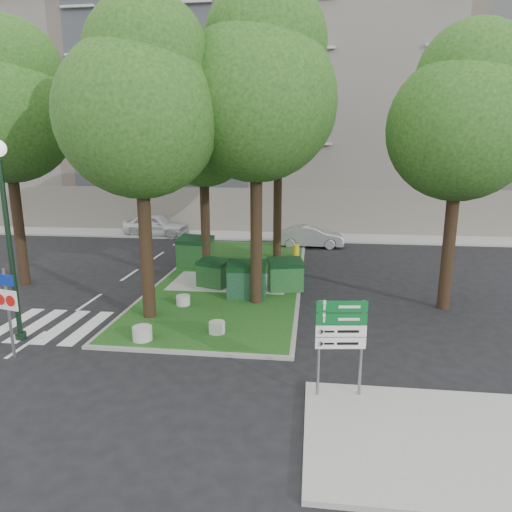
% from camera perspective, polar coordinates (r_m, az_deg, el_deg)
% --- Properties ---
extents(ground, '(120.00, 120.00, 0.00)m').
position_cam_1_polar(ground, '(13.89, -10.73, -11.72)').
color(ground, black).
rests_on(ground, ground).
extents(median_island, '(6.00, 16.00, 0.12)m').
position_cam_1_polar(median_island, '(21.07, -2.85, -2.68)').
color(median_island, '#154012').
rests_on(median_island, ground).
extents(median_kerb, '(6.30, 16.30, 0.10)m').
position_cam_1_polar(median_kerb, '(21.08, -2.85, -2.70)').
color(median_kerb, gray).
rests_on(median_kerb, ground).
extents(sidewalk_corner, '(5.00, 4.00, 0.12)m').
position_cam_1_polar(sidewalk_corner, '(10.51, 20.77, -20.79)').
color(sidewalk_corner, '#999993').
rests_on(sidewalk_corner, ground).
extents(building_sidewalk, '(42.00, 3.00, 0.12)m').
position_cam_1_polar(building_sidewalk, '(31.27, -0.44, 2.54)').
color(building_sidewalk, '#999993').
rests_on(building_sidewalk, ground).
extents(zebra_crossing, '(5.00, 3.00, 0.01)m').
position_cam_1_polar(zebra_crossing, '(16.60, -21.68, -8.23)').
color(zebra_crossing, silver).
rests_on(zebra_crossing, ground).
extents(apartment_building, '(41.00, 12.00, 16.00)m').
position_cam_1_polar(apartment_building, '(38.25, 1.07, 16.40)').
color(apartment_building, '#C7B795').
rests_on(apartment_building, ground).
extents(tree_median_near_left, '(5.20, 5.20, 10.53)m').
position_cam_1_polar(tree_median_near_left, '(15.60, -14.14, 18.38)').
color(tree_median_near_left, black).
rests_on(tree_median_near_left, ground).
extents(tree_median_near_right, '(5.60, 5.60, 11.46)m').
position_cam_1_polar(tree_median_near_right, '(16.80, 0.38, 20.64)').
color(tree_median_near_right, black).
rests_on(tree_median_near_right, ground).
extents(tree_median_mid, '(4.80, 4.80, 9.99)m').
position_cam_1_polar(tree_median_mid, '(21.64, -6.40, 16.19)').
color(tree_median_mid, black).
rests_on(tree_median_mid, ground).
extents(tree_median_far, '(5.80, 5.80, 11.93)m').
position_cam_1_polar(tree_median_far, '(24.23, 3.08, 19.08)').
color(tree_median_far, black).
rests_on(tree_median_far, ground).
extents(tree_street_left, '(5.40, 5.40, 11.00)m').
position_cam_1_polar(tree_street_left, '(22.00, -28.69, 16.44)').
color(tree_street_left, black).
rests_on(tree_street_left, ground).
extents(tree_street_right, '(5.00, 5.00, 10.06)m').
position_cam_1_polar(tree_street_right, '(17.80, 24.53, 15.84)').
color(tree_street_right, black).
rests_on(tree_street_right, ground).
extents(dumpster_a, '(1.80, 1.37, 1.55)m').
position_cam_1_polar(dumpster_a, '(22.71, -7.60, 0.46)').
color(dumpster_a, '#0F3A11').
rests_on(dumpster_a, median_island).
extents(dumpster_b, '(1.52, 1.29, 1.19)m').
position_cam_1_polar(dumpster_b, '(19.43, -5.33, -2.15)').
color(dumpster_b, '#113C14').
rests_on(dumpster_b, median_island).
extents(dumpster_c, '(1.61, 1.18, 1.42)m').
position_cam_1_polar(dumpster_c, '(17.97, -1.17, -2.99)').
color(dumpster_c, '#10351F').
rests_on(dumpster_c, median_island).
extents(dumpster_d, '(1.62, 1.31, 1.32)m').
position_cam_1_polar(dumpster_d, '(18.88, 3.68, -2.38)').
color(dumpster_d, '#16491B').
rests_on(dumpster_d, median_island).
extents(bollard_left, '(0.59, 0.59, 0.42)m').
position_cam_1_polar(bollard_left, '(14.52, -14.02, -9.35)').
color(bollard_left, '#ABABA5').
rests_on(bollard_left, median_island).
extents(bollard_right, '(0.51, 0.51, 0.37)m').
position_cam_1_polar(bollard_right, '(14.67, -4.91, -8.87)').
color(bollard_right, '#A7A6A1').
rests_on(bollard_right, median_island).
extents(bollard_mid, '(0.51, 0.51, 0.37)m').
position_cam_1_polar(bollard_mid, '(17.35, -9.09, -5.48)').
color(bollard_mid, '#ADAEA8').
rests_on(bollard_mid, median_island).
extents(litter_bin, '(0.37, 0.37, 0.65)m').
position_cam_1_polar(litter_bin, '(24.96, 5.00, 0.69)').
color(litter_bin, gold).
rests_on(litter_bin, median_island).
extents(street_lamp, '(0.48, 0.48, 6.07)m').
position_cam_1_polar(street_lamp, '(15.38, -28.76, 4.16)').
color(street_lamp, black).
rests_on(street_lamp, ground).
extents(traffic_sign_pole, '(0.77, 0.23, 2.62)m').
position_cam_1_polar(traffic_sign_pole, '(14.50, -28.64, -4.98)').
color(traffic_sign_pole, slate).
rests_on(traffic_sign_pole, ground).
extents(directional_sign, '(1.16, 0.21, 2.34)m').
position_cam_1_polar(directional_sign, '(10.81, 10.55, -9.45)').
color(directional_sign, slate).
rests_on(directional_sign, sidewalk_corner).
extents(car_white, '(4.70, 2.33, 1.54)m').
position_cam_1_polar(car_white, '(32.14, -12.36, 3.81)').
color(car_white, silver).
rests_on(car_white, ground).
extents(car_silver, '(4.03, 1.55, 1.31)m').
position_cam_1_polar(car_silver, '(27.95, 6.80, 2.42)').
color(car_silver, '#93969A').
rests_on(car_silver, ground).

